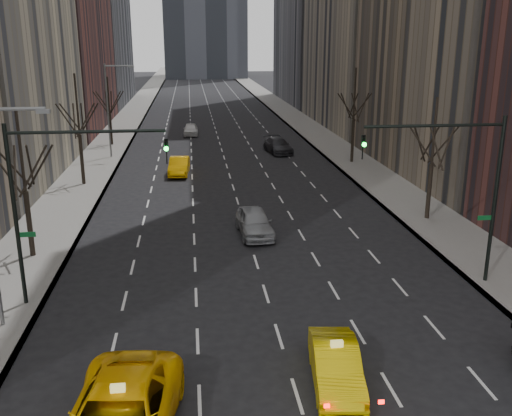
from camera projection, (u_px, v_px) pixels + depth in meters
name	position (u px, v px, depth m)	size (l,w,h in m)	color
sidewalk_left	(126.00, 122.00, 80.51)	(4.50, 320.00, 0.15)	slate
sidewalk_right	(297.00, 120.00, 83.20)	(4.50, 320.00, 0.15)	slate
tree_lw_b	(26.00, 192.00, 29.99)	(3.36, 3.50, 7.82)	black
tree_lw_c	(80.00, 136.00, 45.13)	(3.36, 3.50, 8.74)	black
tree_lw_d	(110.00, 114.00, 62.40)	(3.36, 3.50, 7.36)	black
tree_rw_b	(431.00, 165.00, 36.43)	(3.36, 3.50, 7.82)	black
tree_rw_c	(354.00, 121.00, 53.48)	(3.36, 3.50, 8.74)	black
traffic_mast_left	(53.00, 186.00, 24.09)	(6.69, 0.39, 8.00)	black
traffic_mast_right	(463.00, 174.00, 26.09)	(6.69, 0.39, 8.00)	black
streetlight_far	(111.00, 101.00, 55.28)	(2.83, 0.22, 9.00)	slate
taxi_sedan	(336.00, 366.00, 19.46)	(1.55, 4.45, 1.47)	#DEBC04
silver_sedan_ahead	(255.00, 222.00, 34.43)	(1.91, 4.75, 1.62)	#94979C
far_taxi	(179.00, 166.00, 49.73)	(1.62, 4.63, 1.53)	#FEAE05
far_suv_grey	(278.00, 146.00, 59.29)	(2.13, 5.24, 1.52)	#29292D
far_car_white	(191.00, 129.00, 70.10)	(1.72, 4.29, 1.46)	white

